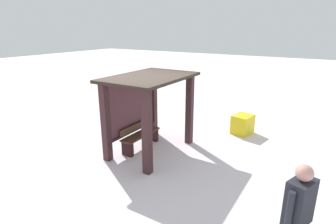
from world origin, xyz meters
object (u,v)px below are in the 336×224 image
Objects in this scene: bench_left_inside at (140,137)px; person_walking at (298,212)px; grit_bin at (243,124)px; bus_shelter at (145,98)px.

bench_left_inside is 0.83× the size of person_walking.
person_walking is 2.53× the size of grit_bin.
bus_shelter reaches higher than grit_bin.
bus_shelter is 1.82× the size of bench_left_inside.
person_walking is at bearing -156.01° from grit_bin.
bus_shelter is 1.26m from bench_left_inside.
bus_shelter is at bearing 61.87° from person_walking.
bench_left_inside is 5.15m from person_walking.
person_walking reaches higher than grit_bin.
person_walking reaches higher than bench_left_inside.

